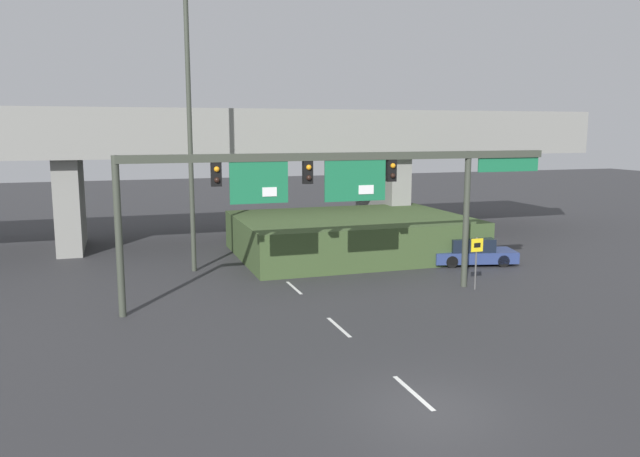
# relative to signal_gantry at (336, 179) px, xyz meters

# --- Properties ---
(ground_plane) EXTENTS (160.00, 160.00, 0.00)m
(ground_plane) POSITION_rel_signal_gantry_xyz_m (-1.24, -10.96, -5.14)
(ground_plane) COLOR #2D2D30
(lane_markings) EXTENTS (0.14, 26.72, 0.01)m
(lane_markings) POSITION_rel_signal_gantry_xyz_m (-1.24, 2.22, -5.13)
(lane_markings) COLOR silver
(lane_markings) RESTS_ON ground
(signal_gantry) EXTENTS (19.03, 0.44, 6.25)m
(signal_gantry) POSITION_rel_signal_gantry_xyz_m (0.00, 0.00, 0.00)
(signal_gantry) COLOR #383D33
(signal_gantry) RESTS_ON ground
(speed_limit_sign) EXTENTS (0.60, 0.11, 2.41)m
(speed_limit_sign) POSITION_rel_signal_gantry_xyz_m (6.51, -0.64, -3.56)
(speed_limit_sign) COLOR #4C4C4C
(speed_limit_sign) RESTS_ON ground
(highway_light_pole_near) EXTENTS (0.70, 0.36, 13.74)m
(highway_light_pole_near) POSITION_rel_signal_gantry_xyz_m (-5.19, 7.15, 2.11)
(highway_light_pole_near) COLOR #383D33
(highway_light_pole_near) RESTS_ON ground
(overpass_bridge) EXTENTS (48.30, 8.12, 8.42)m
(overpass_bridge) POSITION_rel_signal_gantry_xyz_m (-1.24, 15.65, 1.00)
(overpass_bridge) COLOR gray
(overpass_bridge) RESTS_ON ground
(grass_embankment) EXTENTS (12.94, 9.68, 2.22)m
(grass_embankment) POSITION_rel_signal_gantry_xyz_m (4.03, 8.79, -4.03)
(grass_embankment) COLOR #384C28
(grass_embankment) RESTS_ON ground
(parked_sedan_near_right) EXTENTS (4.79, 2.93, 1.46)m
(parked_sedan_near_right) POSITION_rel_signal_gantry_xyz_m (9.29, 4.19, -4.46)
(parked_sedan_near_right) COLOR navy
(parked_sedan_near_right) RESTS_ON ground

